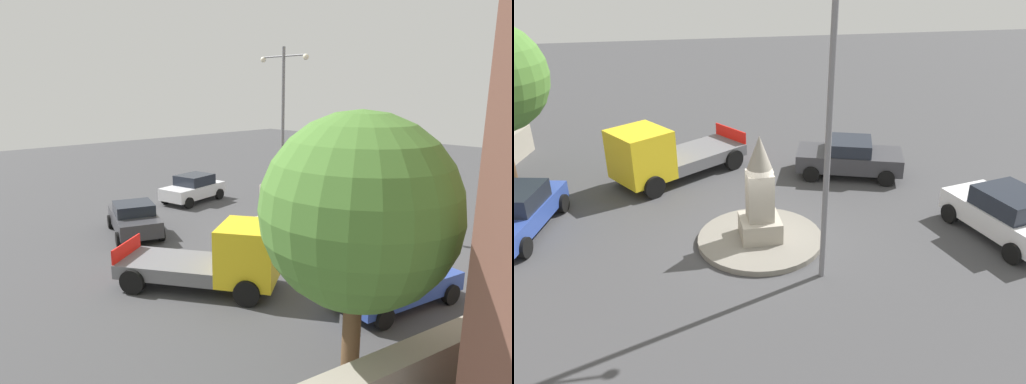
# 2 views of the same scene
# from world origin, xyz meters

# --- Properties ---
(ground_plane) EXTENTS (80.00, 80.00, 0.00)m
(ground_plane) POSITION_xyz_m (0.00, 0.00, 0.00)
(ground_plane) COLOR #424244
(traffic_island) EXTENTS (3.90, 3.90, 0.18)m
(traffic_island) POSITION_xyz_m (0.00, 0.00, 0.09)
(traffic_island) COLOR gray
(traffic_island) RESTS_ON ground
(monument) EXTENTS (1.22, 1.22, 3.32)m
(monument) POSITION_xyz_m (0.00, 0.00, 1.61)
(monument) COLOR #9E9687
(monument) RESTS_ON traffic_island
(streetlamp) EXTENTS (3.04, 0.28, 8.50)m
(streetlamp) POSITION_xyz_m (-1.38, 2.14, 5.08)
(streetlamp) COLOR slate
(streetlamp) RESTS_ON ground
(car_blue_parked_right) EXTENTS (2.60, 4.42, 1.50)m
(car_blue_parked_right) POSITION_xyz_m (7.51, -2.04, 0.75)
(car_blue_parked_right) COLOR #2D479E
(car_blue_parked_right) RESTS_ON ground
(car_white_passing) EXTENTS (2.70, 4.15, 1.60)m
(car_white_passing) POSITION_xyz_m (-7.63, 1.10, 0.82)
(car_white_passing) COLOR silver
(car_white_passing) RESTS_ON ground
(car_dark_grey_near_island) EXTENTS (4.50, 3.08, 1.49)m
(car_dark_grey_near_island) POSITION_xyz_m (-4.39, -4.52, 0.76)
(car_dark_grey_near_island) COLOR #38383D
(car_dark_grey_near_island) RESTS_ON ground
(truck_white_waiting) EXTENTS (5.81, 2.96, 2.11)m
(truck_white_waiting) POSITION_xyz_m (-2.92, 10.35, 0.97)
(truck_white_waiting) COLOR silver
(truck_white_waiting) RESTS_ON ground
(truck_yellow_parked_left) EXTENTS (5.55, 4.63, 2.29)m
(truck_yellow_parked_left) POSITION_xyz_m (2.91, -5.27, 1.08)
(truck_yellow_parked_left) COLOR yellow
(truck_yellow_parked_left) RESTS_ON ground
(stone_boundary_wall) EXTENTS (3.98, 15.56, 1.19)m
(stone_boundary_wall) POSITION_xyz_m (10.72, -2.29, 0.60)
(stone_boundary_wall) COLOR #9E9687
(stone_boundary_wall) RESTS_ON ground
(tree_near_wall) EXTENTS (4.14, 4.14, 6.17)m
(tree_near_wall) POSITION_xyz_m (8.82, -6.39, 4.08)
(tree_near_wall) COLOR brown
(tree_near_wall) RESTS_ON ground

